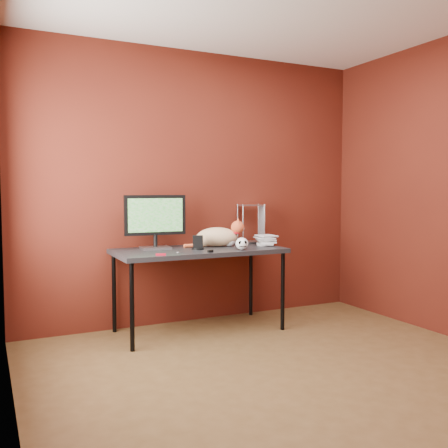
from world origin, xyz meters
name	(u,v)px	position (x,y,z in m)	size (l,w,h in m)	color
room	(301,164)	(0.00, 0.00, 1.45)	(3.52, 3.52, 2.61)	#52381C
desk	(199,254)	(-0.15, 1.37, 0.70)	(1.50, 0.70, 0.75)	black
monitor	(155,219)	(-0.50, 1.53, 1.02)	(0.56, 0.19, 0.48)	#A9A9AE
cat	(218,237)	(0.08, 1.46, 0.84)	(0.55, 0.34, 0.27)	#C87C2A
skull_mug	(242,244)	(0.15, 1.11, 0.81)	(0.11, 0.12, 0.11)	white
speaker	(198,243)	(-0.18, 1.32, 0.81)	(0.11, 0.11, 0.12)	black
book_stack	(257,189)	(0.47, 1.40, 1.28)	(0.24, 0.26, 1.07)	beige
wire_rack	(251,223)	(0.52, 1.62, 0.94)	(0.25, 0.22, 0.38)	#A9A9AE
pocket_knife	(161,254)	(-0.61, 1.08, 0.76)	(0.08, 0.02, 0.02)	#B50D21
black_gadget	(210,251)	(-0.17, 1.08, 0.76)	(0.04, 0.03, 0.02)	black
washer	(179,252)	(-0.40, 1.21, 0.75)	(0.04, 0.04, 0.00)	#A9A9AE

